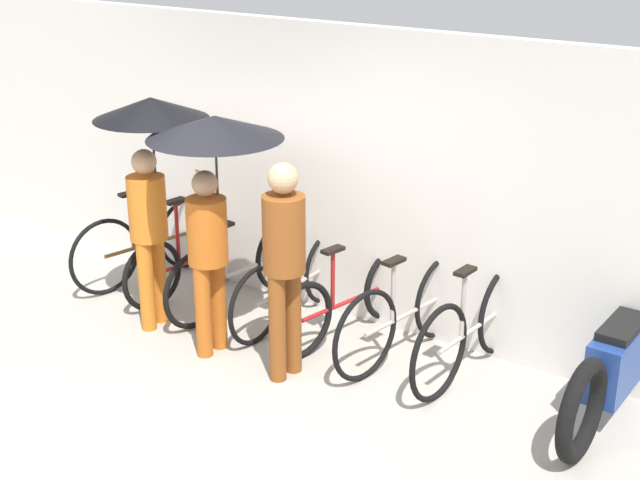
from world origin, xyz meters
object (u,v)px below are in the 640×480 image
(parked_bicycle_1, at_px, (194,258))
(parked_bicycle_3, at_px, (294,282))
(parked_bicycle_0, at_px, (149,242))
(pedestrian_trailing, at_px, (284,255))
(parked_bicycle_5, at_px, (406,313))
(pedestrian_center, at_px, (213,166))
(parked_bicycle_2, at_px, (241,269))
(parked_bicycle_6, at_px, (473,327))
(motorcycle, at_px, (618,363))
(parked_bicycle_4, at_px, (349,299))
(pedestrian_leading, at_px, (150,152))

(parked_bicycle_1, xyz_separation_m, parked_bicycle_3, (1.12, 0.04, 0.01))
(parked_bicycle_0, height_order, pedestrian_trailing, pedestrian_trailing)
(parked_bicycle_5, bearing_deg, pedestrian_trailing, 151.23)
(parked_bicycle_3, bearing_deg, pedestrian_center, 164.93)
(parked_bicycle_3, bearing_deg, parked_bicycle_2, 94.35)
(parked_bicycle_2, height_order, parked_bicycle_6, parked_bicycle_6)
(parked_bicycle_3, height_order, motorcycle, parked_bicycle_3)
(parked_bicycle_1, xyz_separation_m, pedestrian_center, (0.90, -0.70, 1.21))
(parked_bicycle_0, bearing_deg, parked_bicycle_1, -76.77)
(parked_bicycle_3, distance_m, pedestrian_center, 1.42)
(parked_bicycle_2, distance_m, parked_bicycle_6, 2.24)
(parked_bicycle_4, distance_m, parked_bicycle_5, 0.56)
(pedestrian_leading, bearing_deg, parked_bicycle_6, 6.49)
(parked_bicycle_1, xyz_separation_m, parked_bicycle_2, (0.56, 0.01, 0.02))
(parked_bicycle_0, relative_size, parked_bicycle_5, 0.97)
(parked_bicycle_0, height_order, parked_bicycle_4, parked_bicycle_0)
(pedestrian_trailing, bearing_deg, parked_bicycle_3, 127.61)
(parked_bicycle_6, bearing_deg, pedestrian_leading, 109.15)
(parked_bicycle_6, height_order, pedestrian_leading, pedestrian_leading)
(parked_bicycle_3, height_order, pedestrian_trailing, pedestrian_trailing)
(parked_bicycle_0, distance_m, motorcycle, 4.46)
(pedestrian_trailing, bearing_deg, pedestrian_center, 179.80)
(pedestrian_center, bearing_deg, pedestrian_trailing, -4.41)
(parked_bicycle_1, relative_size, parked_bicycle_6, 0.93)
(motorcycle, bearing_deg, pedestrian_leading, 102.63)
(pedestrian_trailing, xyz_separation_m, motorcycle, (2.27, 0.89, -0.60))
(parked_bicycle_3, height_order, parked_bicycle_4, parked_bicycle_3)
(parked_bicycle_1, bearing_deg, parked_bicycle_2, -81.32)
(motorcycle, bearing_deg, pedestrian_trailing, 112.87)
(parked_bicycle_4, height_order, pedestrian_leading, pedestrian_leading)
(motorcycle, bearing_deg, parked_bicycle_4, 93.16)
(parked_bicycle_2, height_order, parked_bicycle_5, parked_bicycle_2)
(parked_bicycle_3, xyz_separation_m, pedestrian_leading, (-0.96, -0.66, 1.17))
(pedestrian_center, bearing_deg, pedestrian_leading, 175.26)
(parked_bicycle_0, distance_m, pedestrian_trailing, 2.40)
(motorcycle, bearing_deg, parked_bicycle_3, 93.00)
(parked_bicycle_5, xyz_separation_m, parked_bicycle_6, (0.56, 0.04, 0.01))
(parked_bicycle_0, distance_m, parked_bicycle_6, 3.36)
(parked_bicycle_3, xyz_separation_m, pedestrian_trailing, (0.51, -0.81, 0.64))
(parked_bicycle_3, xyz_separation_m, parked_bicycle_5, (1.12, -0.02, 0.02))
(pedestrian_center, height_order, pedestrian_trailing, pedestrian_center)
(parked_bicycle_3, bearing_deg, parked_bicycle_5, -89.72)
(pedestrian_trailing, bearing_deg, parked_bicycle_0, 166.29)
(parked_bicycle_0, xyz_separation_m, pedestrian_center, (1.46, -0.69, 1.17))
(parked_bicycle_3, height_order, pedestrian_center, pedestrian_center)
(parked_bicycle_0, distance_m, parked_bicycle_5, 2.80)
(pedestrian_leading, bearing_deg, motorcycle, 3.07)
(parked_bicycle_5, height_order, pedestrian_center, pedestrian_center)
(parked_bicycle_2, xyz_separation_m, motorcycle, (3.34, 0.11, 0.04))
(parked_bicycle_6, bearing_deg, motorcycle, -82.80)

